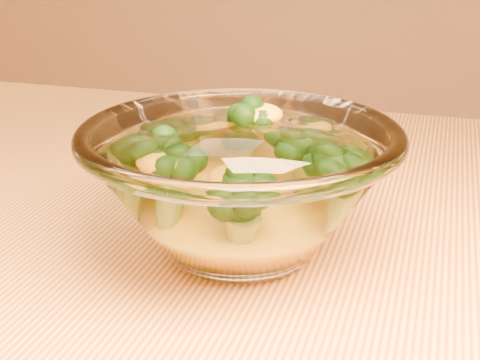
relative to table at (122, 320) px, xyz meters
name	(u,v)px	position (x,y,z in m)	size (l,w,h in m)	color
table	(122,320)	(0.00, 0.00, 0.00)	(1.20, 0.80, 0.75)	gold
glass_bowl	(240,186)	(0.12, -0.03, 0.15)	(0.23, 0.23, 0.10)	white
cheese_sauce	(240,214)	(0.12, -0.03, 0.13)	(0.12, 0.12, 0.03)	orange
broccoli_heap	(236,163)	(0.11, -0.01, 0.17)	(0.16, 0.15, 0.08)	black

